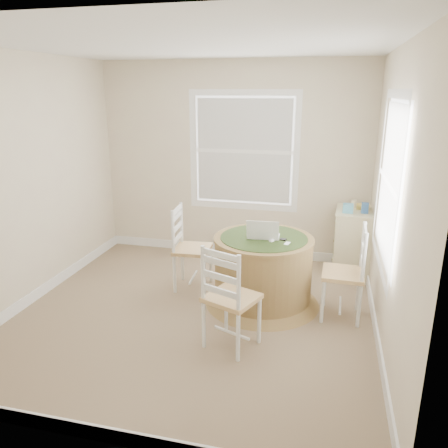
% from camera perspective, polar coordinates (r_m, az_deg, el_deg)
% --- Properties ---
extents(room, '(3.64, 3.64, 2.64)m').
position_cam_1_polar(room, '(4.28, -1.44, 4.66)').
color(room, '#8C7158').
rests_on(room, ground).
extents(round_table, '(1.23, 1.23, 0.75)m').
position_cam_1_polar(round_table, '(4.69, 5.12, -5.70)').
color(round_table, olive).
rests_on(round_table, ground).
extents(chair_left, '(0.43, 0.45, 0.95)m').
position_cam_1_polar(chair_left, '(5.03, -4.12, -3.25)').
color(chair_left, white).
rests_on(chair_left, ground).
extents(chair_near, '(0.54, 0.53, 0.95)m').
position_cam_1_polar(chair_near, '(3.89, 1.03, -9.55)').
color(chair_near, white).
rests_on(chair_near, ground).
extents(chair_right, '(0.41, 0.43, 0.95)m').
position_cam_1_polar(chair_right, '(4.53, 15.27, -6.21)').
color(chair_right, white).
rests_on(chair_right, ground).
extents(laptop, '(0.34, 0.30, 0.23)m').
position_cam_1_polar(laptop, '(4.55, 5.17, -1.44)').
color(laptop, white).
rests_on(laptop, round_table).
extents(mouse, '(0.08, 0.11, 0.03)m').
position_cam_1_polar(mouse, '(4.46, 6.24, -2.14)').
color(mouse, white).
rests_on(mouse, round_table).
extents(phone, '(0.06, 0.10, 0.02)m').
position_cam_1_polar(phone, '(4.40, 8.25, -2.60)').
color(phone, '#B7BABF').
rests_on(phone, round_table).
extents(keys, '(0.07, 0.06, 0.02)m').
position_cam_1_polar(keys, '(4.50, 7.74, -2.08)').
color(keys, black).
rests_on(keys, round_table).
extents(corner_chest, '(0.50, 0.64, 0.83)m').
position_cam_1_polar(corner_chest, '(5.63, 16.48, -2.30)').
color(corner_chest, beige).
rests_on(corner_chest, ground).
extents(tissue_box, '(0.13, 0.13, 0.10)m').
position_cam_1_polar(tissue_box, '(5.36, 15.82, 1.97)').
color(tissue_box, '#57A6C7').
rests_on(tissue_box, corner_chest).
extents(box_yellow, '(0.15, 0.11, 0.06)m').
position_cam_1_polar(box_yellow, '(5.58, 17.74, 2.16)').
color(box_yellow, gold).
rests_on(box_yellow, corner_chest).
extents(box_blue, '(0.08, 0.08, 0.12)m').
position_cam_1_polar(box_blue, '(5.39, 18.01, 1.97)').
color(box_blue, '#345F9D').
rests_on(box_blue, corner_chest).
extents(cup_cream, '(0.07, 0.07, 0.09)m').
position_cam_1_polar(cup_cream, '(5.66, 16.62, 2.62)').
color(cup_cream, beige).
rests_on(cup_cream, corner_chest).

